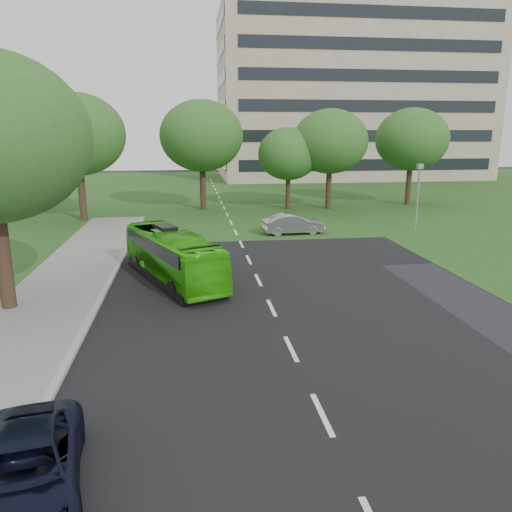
# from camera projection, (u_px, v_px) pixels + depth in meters

# --- Properties ---
(ground) EXTENTS (160.00, 160.00, 0.00)m
(ground) POSITION_uv_depth(u_px,v_px,m) (280.00, 327.00, 18.48)
(ground) COLOR black
(ground) RESTS_ON ground
(street_surfaces) EXTENTS (120.00, 120.00, 0.15)m
(street_surfaces) POSITION_uv_depth(u_px,v_px,m) (226.00, 221.00, 40.31)
(street_surfaces) COLOR black
(street_surfaces) RESTS_ON ground
(office_building) EXTENTS (40.10, 20.10, 25.00)m
(office_building) POSITION_uv_depth(u_px,v_px,m) (349.00, 96.00, 77.86)
(office_building) COLOR #A0927B
(office_building) RESTS_ON ground
(tree_park_a) EXTENTS (7.55, 7.55, 10.04)m
(tree_park_a) POSITION_uv_depth(u_px,v_px,m) (77.00, 135.00, 39.16)
(tree_park_a) COLOR black
(tree_park_a) RESTS_ON ground
(tree_park_b) EXTENTS (7.54, 7.54, 9.89)m
(tree_park_b) POSITION_uv_depth(u_px,v_px,m) (202.00, 136.00, 45.00)
(tree_park_b) COLOR black
(tree_park_b) RESTS_ON ground
(tree_park_c) EXTENTS (5.62, 5.62, 7.46)m
(tree_park_c) POSITION_uv_depth(u_px,v_px,m) (288.00, 154.00, 45.59)
(tree_park_c) COLOR black
(tree_park_c) RESTS_ON ground
(tree_park_d) EXTENTS (6.89, 6.89, 9.11)m
(tree_park_d) POSITION_uv_depth(u_px,v_px,m) (330.00, 142.00, 45.53)
(tree_park_d) COLOR black
(tree_park_d) RESTS_ON ground
(tree_park_e) EXTENTS (6.98, 6.98, 9.31)m
(tree_park_e) POSITION_uv_depth(u_px,v_px,m) (412.00, 139.00, 48.13)
(tree_park_e) COLOR black
(tree_park_e) RESTS_ON ground
(bus) EXTENTS (5.20, 8.78, 2.41)m
(bus) POSITION_uv_depth(u_px,v_px,m) (172.00, 256.00, 23.97)
(bus) COLOR #31B810
(bus) RESTS_ON ground
(sedan) EXTENTS (4.44, 1.83, 1.43)m
(sedan) POSITION_uv_depth(u_px,v_px,m) (293.00, 224.00, 35.17)
(sedan) COLOR #A0A0A4
(sedan) RESTS_ON ground
(suv) EXTENTS (2.87, 4.84, 1.26)m
(suv) POSITION_uv_depth(u_px,v_px,m) (25.00, 471.00, 9.66)
(suv) COLOR black
(suv) RESTS_ON ground
(camera_pole) EXTENTS (0.49, 0.46, 4.81)m
(camera_pole) POSITION_uv_depth(u_px,v_px,m) (418.00, 188.00, 35.90)
(camera_pole) COLOR gray
(camera_pole) RESTS_ON ground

